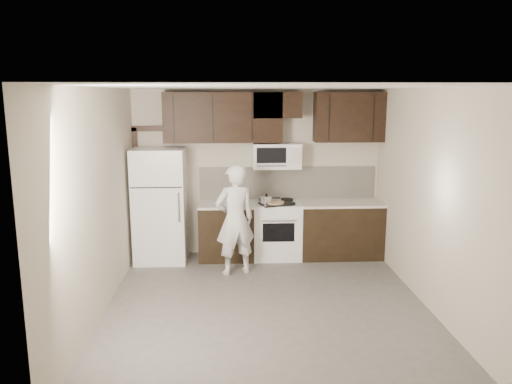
{
  "coord_description": "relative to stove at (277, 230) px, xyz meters",
  "views": [
    {
      "loc": [
        -0.44,
        -5.84,
        2.62
      ],
      "look_at": [
        -0.09,
        0.9,
        1.29
      ],
      "focal_mm": 35.0,
      "sensor_mm": 36.0,
      "label": 1
    }
  ],
  "objects": [
    {
      "name": "back_wall",
      "position": [
        -0.3,
        0.31,
        0.89
      ],
      "size": [
        4.0,
        0.0,
        4.0
      ],
      "primitive_type": "plane",
      "rotation": [
        1.57,
        0.0,
        0.0
      ],
      "color": "#BCB4A0",
      "rests_on": "ground"
    },
    {
      "name": "door_trim",
      "position": [
        -2.22,
        0.27,
        0.79
      ],
      "size": [
        0.5,
        0.08,
        2.12
      ],
      "color": "black",
      "rests_on": "floor"
    },
    {
      "name": "baking_tray",
      "position": [
        -0.05,
        -0.15,
        0.46
      ],
      "size": [
        0.52,
        0.45,
        0.02
      ],
      "primitive_type": "cube",
      "rotation": [
        0.0,
        0.0,
        0.31
      ],
      "color": "black",
      "rests_on": "counter_run"
    },
    {
      "name": "floor",
      "position": [
        -0.3,
        -1.94,
        -0.46
      ],
      "size": [
        4.5,
        4.5,
        0.0
      ],
      "primitive_type": "plane",
      "color": "#55534F",
      "rests_on": "ground"
    },
    {
      "name": "refrigerator",
      "position": [
        -1.85,
        -0.05,
        0.44
      ],
      "size": [
        0.8,
        0.76,
        1.8
      ],
      "color": "white",
      "rests_on": "floor"
    },
    {
      "name": "person",
      "position": [
        -0.68,
        -0.71,
        0.36
      ],
      "size": [
        0.69,
        0.57,
        1.64
      ],
      "primitive_type": "imported",
      "rotation": [
        0.0,
        0.0,
        3.48
      ],
      "color": "white",
      "rests_on": "floor"
    },
    {
      "name": "stove",
      "position": [
        0.0,
        0.0,
        0.0
      ],
      "size": [
        0.76,
        0.66,
        0.94
      ],
      "color": "white",
      "rests_on": "floor"
    },
    {
      "name": "microwave",
      "position": [
        -0.0,
        0.12,
        1.19
      ],
      "size": [
        0.76,
        0.42,
        0.4
      ],
      "color": "white",
      "rests_on": "upper_cabinets"
    },
    {
      "name": "upper_cabinets",
      "position": [
        -0.09,
        0.14,
        1.82
      ],
      "size": [
        3.48,
        0.35,
        0.78
      ],
      "color": "black",
      "rests_on": "back_wall"
    },
    {
      "name": "ceiling",
      "position": [
        -0.3,
        -1.94,
        2.24
      ],
      "size": [
        4.5,
        4.5,
        0.0
      ],
      "primitive_type": "plane",
      "rotation": [
        3.14,
        0.0,
        0.0
      ],
      "color": "white",
      "rests_on": "back_wall"
    },
    {
      "name": "counter_run",
      "position": [
        0.3,
        0.0,
        -0.0
      ],
      "size": [
        2.95,
        0.64,
        0.91
      ],
      "color": "black",
      "rests_on": "floor"
    },
    {
      "name": "backsplash",
      "position": [
        0.2,
        0.3,
        0.72
      ],
      "size": [
        2.9,
        0.02,
        0.54
      ],
      "primitive_type": "cube",
      "color": "beige",
      "rests_on": "counter_run"
    },
    {
      "name": "pizza",
      "position": [
        -0.05,
        -0.15,
        0.48
      ],
      "size": [
        0.37,
        0.37,
        0.02
      ],
      "primitive_type": "cylinder",
      "rotation": [
        0.0,
        0.0,
        0.31
      ],
      "color": "#CBAC88",
      "rests_on": "baking_tray"
    },
    {
      "name": "saucepan",
      "position": [
        -0.18,
        -0.15,
        0.52
      ],
      "size": [
        0.31,
        0.2,
        0.18
      ],
      "color": "silver",
      "rests_on": "stove"
    }
  ]
}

